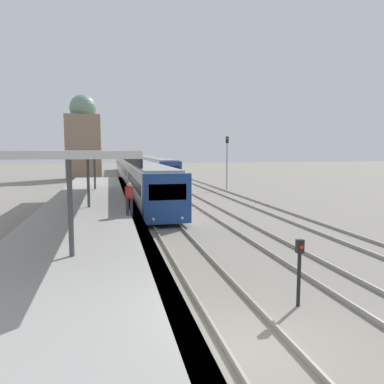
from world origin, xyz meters
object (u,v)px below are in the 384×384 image
Objects in this scene: train_far at (150,165)px; signal_post_near at (299,265)px; person_on_platform at (129,196)px; train_near at (131,169)px; signal_mast_far at (227,157)px.

signal_post_near is (-2.08, -56.02, -0.57)m from train_far.
person_on_platform is 33.66m from train_near.
signal_post_near is at bearing -104.17° from signal_mast_far.
signal_mast_far reaches higher than train_far.
train_near reaches higher than person_on_platform.
train_far is 7.87× the size of signal_mast_far.
person_on_platform is 0.04× the size of train_far.
train_far is 27.22m from signal_mast_far.
signal_mast_far is at bearing -78.66° from train_far.
signal_post_near is 0.32× the size of signal_mast_far.
signal_mast_far reaches higher than signal_post_near.
signal_post_near is 30.41m from signal_mast_far.
train_near is at bearing 123.25° from signal_mast_far.
train_near reaches higher than signal_post_near.
person_on_platform is at bearing -97.46° from train_far.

